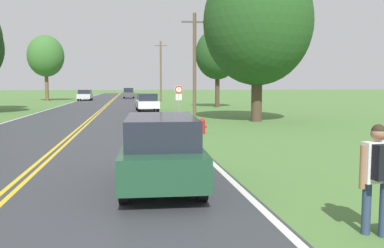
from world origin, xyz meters
The scene contains 13 objects.
hitchhiker_person centered at (6.33, 4.80, 1.06)m, with size 0.59×0.42×1.73m.
fire_hydrant centered at (6.03, 18.21, 0.38)m, with size 0.43×0.27×0.75m.
traffic_sign centered at (6.08, 27.94, 1.74)m, with size 0.60×0.10×2.32m.
utility_pole_midground centered at (7.13, 27.39, 3.78)m, with size 1.80×0.24×7.25m.
utility_pole_far centered at (7.04, 56.91, 4.37)m, with size 1.80×0.24×8.44m.
tree_mid_treeline centered at (11.74, 41.06, 5.53)m, with size 4.59×4.59×8.19m.
tree_right_cluster centered at (10.65, 24.28, 6.22)m, with size 6.85×6.85×10.18m.
tree_far_back centered at (-9.56, 62.65, 6.60)m, with size 5.30×5.30×9.68m.
car_dark_green_hatchback_nearest centered at (3.32, 8.45, 0.86)m, with size 1.92×4.28×1.61m.
car_white_suv_approaching centered at (4.15, 35.63, 0.86)m, with size 1.98×4.66×1.59m.
car_silver_van_mid_near centered at (-4.05, 62.75, 0.87)m, with size 1.99×4.51×1.62m.
car_dark_grey_van_mid_far centered at (2.49, 72.93, 0.96)m, with size 1.97×4.48×1.83m.
car_dark_blue_hatchback_receding centered at (2.63, 87.27, 0.75)m, with size 1.96×3.94×1.37m.
Camera 1 is at (2.62, -0.74, 2.31)m, focal length 38.00 mm.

